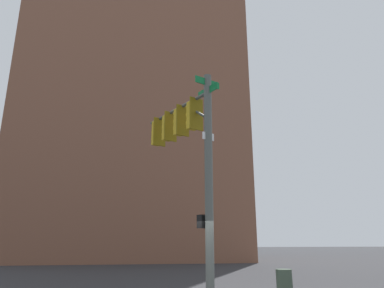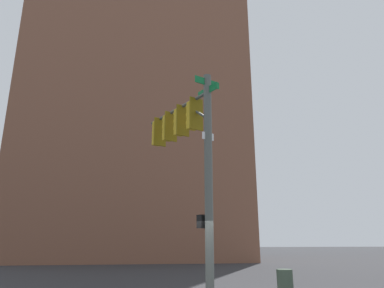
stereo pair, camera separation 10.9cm
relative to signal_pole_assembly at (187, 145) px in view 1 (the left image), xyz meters
The scene contains 6 objects.
signal_pole_assembly is the anchor object (origin of this frame).
litter_bin 5.97m from the signal_pole_assembly, 167.03° to the right, with size 0.56×0.56×0.95m, color #384738.
building_brick_nearside 33.63m from the signal_pole_assembly, 85.45° to the right, with size 23.17×15.65×48.81m, color brown.
building_brick_midblock 49.50m from the signal_pole_assembly, 83.95° to the right, with size 22.00×16.95×35.35m, color brown.
building_glass_tower 65.99m from the signal_pole_assembly, 83.27° to the right, with size 27.50×30.05×88.56m, color #8CB2C6.
building_brick_farside 52.84m from the signal_pole_assembly, 82.04° to the right, with size 17.83×15.93×39.11m, color brown.
Camera 1 is at (1.85, 10.11, 1.93)m, focal length 32.09 mm.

